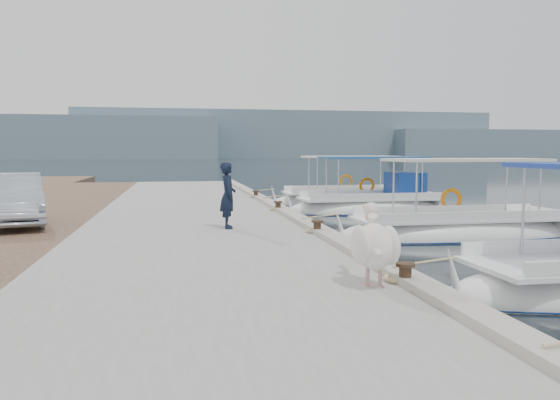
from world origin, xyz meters
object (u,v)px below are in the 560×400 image
at_px(fishing_caique_c, 458,233).
at_px(fisherman, 228,195).
at_px(fishing_caique_d, 371,207).
at_px(fishing_caique_e, 346,201).
at_px(parked_car, 12,199).
at_px(pelican, 374,244).

bearing_deg(fishing_caique_c, fisherman, -176.05).
xyz_separation_m(fishing_caique_d, fisherman, (-6.42, -7.13, 1.14)).
bearing_deg(fishing_caique_c, fishing_caique_e, 90.31).
relative_size(fisherman, parked_car, 0.41).
relative_size(fishing_caique_c, parked_car, 1.77).
distance_m(fishing_caique_d, parked_car, 13.13).
distance_m(fishing_caique_e, pelican, 17.57).
bearing_deg(fishing_caique_d, parked_car, -155.44).
distance_m(fishing_caique_c, fishing_caique_e, 10.10).
height_order(fishing_caique_c, parked_car, fishing_caique_c).
height_order(pelican, fisherman, fisherman).
bearing_deg(fisherman, fishing_caique_e, -32.04).
bearing_deg(fishing_caique_e, fishing_caique_d, -90.90).
height_order(fishing_caique_c, fishing_caique_d, same).
bearing_deg(fisherman, parked_car, 72.46).
xyz_separation_m(fishing_caique_e, fisherman, (-6.47, -10.55, 1.21)).
bearing_deg(parked_car, fishing_caique_d, 8.95).
xyz_separation_m(fisherman, parked_car, (-5.50, 1.68, -0.16)).
height_order(fishing_caique_e, pelican, fishing_caique_e).
relative_size(fishing_caique_e, pelican, 4.71).
bearing_deg(fishing_caique_d, fisherman, -132.00).
distance_m(fishing_caique_d, fishing_caique_e, 3.43).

